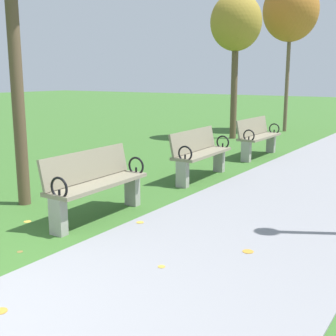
% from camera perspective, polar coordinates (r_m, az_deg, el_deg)
% --- Properties ---
extents(park_bench_2, '(0.51, 1.61, 0.90)m').
position_cam_1_polar(park_bench_2, '(5.99, -9.24, -1.83)').
color(park_bench_2, gray).
rests_on(park_bench_2, ground).
extents(park_bench_3, '(0.54, 1.62, 0.90)m').
position_cam_1_polar(park_bench_3, '(8.22, 4.07, 1.96)').
color(park_bench_3, gray).
rests_on(park_bench_3, ground).
extents(park_bench_4, '(0.48, 1.60, 0.90)m').
position_cam_1_polar(park_bench_4, '(10.66, 11.34, 4.00)').
color(park_bench_4, gray).
rests_on(park_bench_4, ground).
extents(tree_3, '(1.49, 1.49, 4.21)m').
position_cam_1_polar(tree_3, '(13.72, 8.65, 17.68)').
color(tree_3, brown).
rests_on(tree_3, ground).
extents(tree_4, '(1.80, 1.80, 4.93)m').
position_cam_1_polar(tree_4, '(15.91, 15.37, 18.72)').
color(tree_4, brown).
rests_on(tree_4, ground).
extents(scattered_leaves, '(4.44, 10.32, 0.02)m').
position_cam_1_polar(scattered_leaves, '(5.16, -4.54, -9.37)').
color(scattered_leaves, brown).
rests_on(scattered_leaves, ground).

